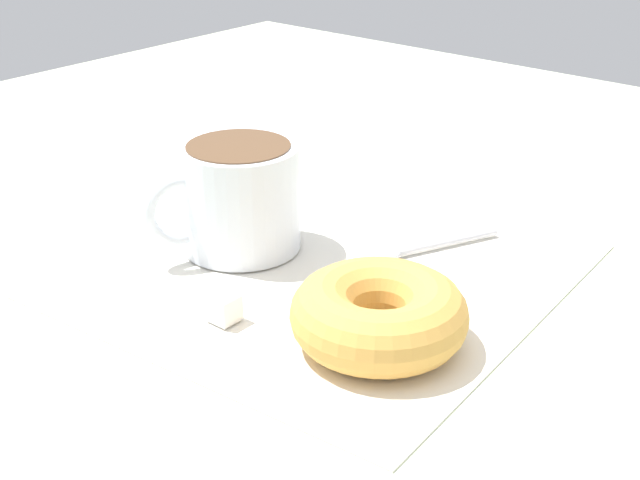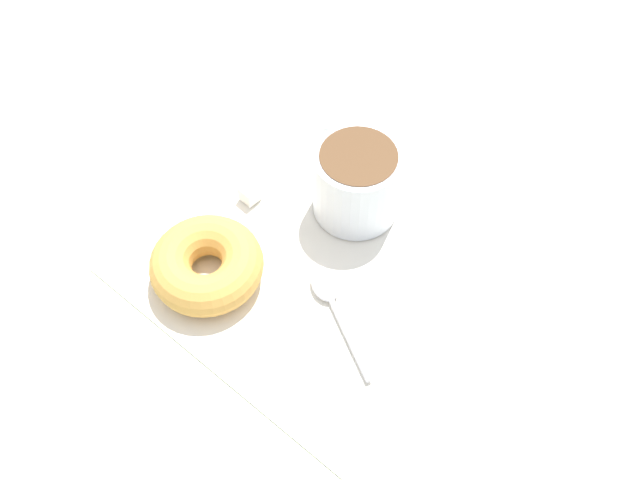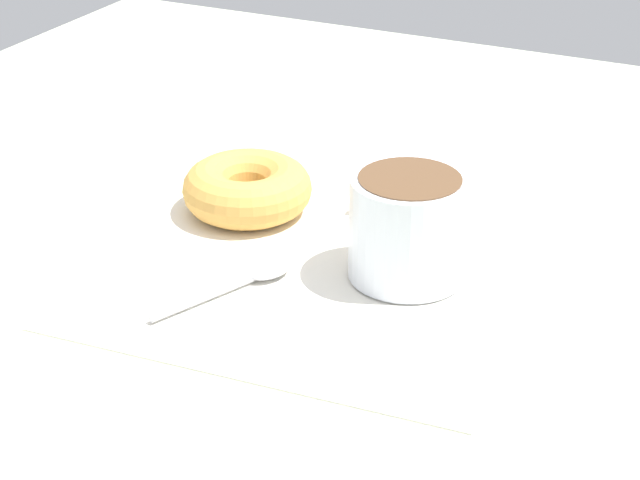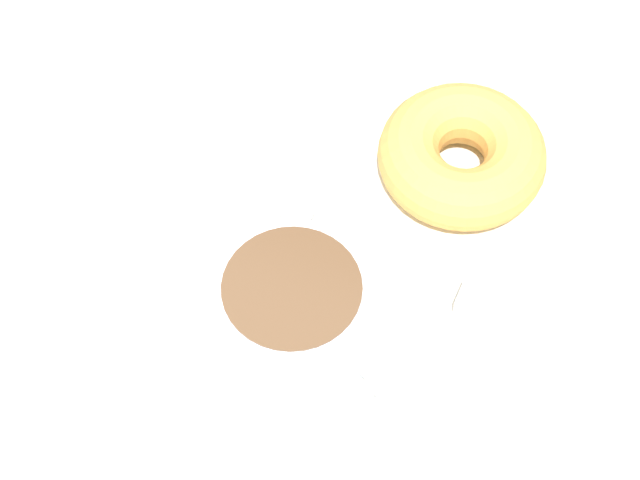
# 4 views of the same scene
# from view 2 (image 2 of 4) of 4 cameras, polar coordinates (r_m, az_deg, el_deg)

# --- Properties ---
(ground_plane) EXTENTS (1.20, 1.20, 0.02)m
(ground_plane) POSITION_cam_2_polar(r_m,az_deg,el_deg) (0.71, 2.55, -0.93)
(ground_plane) COLOR beige
(napkin) EXTENTS (0.34, 0.34, 0.00)m
(napkin) POSITION_cam_2_polar(r_m,az_deg,el_deg) (0.70, 0.00, -1.00)
(napkin) COLOR white
(napkin) RESTS_ON ground_plane
(coffee_cup) EXTENTS (0.09, 0.11, 0.08)m
(coffee_cup) POSITION_cam_2_polar(r_m,az_deg,el_deg) (0.70, 2.91, 4.83)
(coffee_cup) COLOR silver
(coffee_cup) RESTS_ON napkin
(donut) EXTENTS (0.11, 0.11, 0.04)m
(donut) POSITION_cam_2_polar(r_m,az_deg,el_deg) (0.67, -9.05, -1.96)
(donut) COLOR gold
(donut) RESTS_ON napkin
(spoon) EXTENTS (0.06, 0.12, 0.01)m
(spoon) POSITION_cam_2_polar(r_m,az_deg,el_deg) (0.67, 0.87, -4.75)
(spoon) COLOR silver
(spoon) RESTS_ON napkin
(sugar_cube) EXTENTS (0.02, 0.02, 0.02)m
(sugar_cube) POSITION_cam_2_polar(r_m,az_deg,el_deg) (0.73, -5.64, 3.72)
(sugar_cube) COLOR white
(sugar_cube) RESTS_ON napkin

